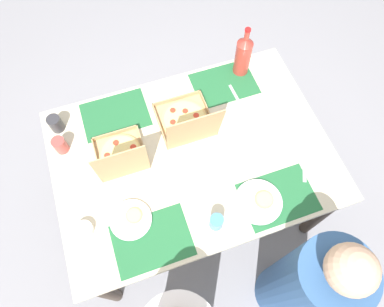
{
  "coord_description": "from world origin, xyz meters",
  "views": [
    {
      "loc": [
        0.26,
        0.74,
        2.36
      ],
      "look_at": [
        0.0,
        0.0,
        0.74
      ],
      "focal_mm": 32.21,
      "sensor_mm": 36.0,
      "label": 1
    }
  ],
  "objects_px": {
    "pizza_box_center": "(121,155)",
    "plate_middle": "(131,219)",
    "cup_clear_right": "(56,124)",
    "diner_left_seat": "(304,284)",
    "plate_near_left": "(259,202)",
    "cup_red": "(216,222)",
    "pizza_box_edge_far": "(186,122)",
    "soda_bottle": "(243,55)",
    "condiment_bowl": "(84,230)",
    "cup_spare": "(60,145)"
  },
  "relations": [
    {
      "from": "plate_middle",
      "to": "plate_near_left",
      "type": "height_order",
      "value": "same"
    },
    {
      "from": "cup_spare",
      "to": "cup_red",
      "type": "bearing_deg",
      "value": 134.06
    },
    {
      "from": "cup_red",
      "to": "condiment_bowl",
      "type": "height_order",
      "value": "cup_red"
    },
    {
      "from": "condiment_bowl",
      "to": "cup_spare",
      "type": "bearing_deg",
      "value": -87.14
    },
    {
      "from": "cup_clear_right",
      "to": "condiment_bowl",
      "type": "xyz_separation_m",
      "value": [
        -0.02,
        0.6,
        -0.03
      ]
    },
    {
      "from": "plate_near_left",
      "to": "plate_middle",
      "type": "bearing_deg",
      "value": -10.93
    },
    {
      "from": "cup_clear_right",
      "to": "diner_left_seat",
      "type": "distance_m",
      "value": 1.52
    },
    {
      "from": "plate_near_left",
      "to": "diner_left_seat",
      "type": "bearing_deg",
      "value": 103.7
    },
    {
      "from": "pizza_box_center",
      "to": "plate_middle",
      "type": "relative_size",
      "value": 1.43
    },
    {
      "from": "plate_middle",
      "to": "diner_left_seat",
      "type": "relative_size",
      "value": 0.17
    },
    {
      "from": "pizza_box_edge_far",
      "to": "cup_clear_right",
      "type": "distance_m",
      "value": 0.69
    },
    {
      "from": "plate_middle",
      "to": "pizza_box_center",
      "type": "bearing_deg",
      "value": -96.51
    },
    {
      "from": "plate_middle",
      "to": "diner_left_seat",
      "type": "height_order",
      "value": "diner_left_seat"
    },
    {
      "from": "plate_middle",
      "to": "cup_spare",
      "type": "relative_size",
      "value": 2.22
    },
    {
      "from": "cup_spare",
      "to": "cup_red",
      "type": "distance_m",
      "value": 0.89
    },
    {
      "from": "cup_spare",
      "to": "plate_middle",
      "type": "bearing_deg",
      "value": 116.65
    },
    {
      "from": "plate_middle",
      "to": "cup_red",
      "type": "distance_m",
      "value": 0.4
    },
    {
      "from": "condiment_bowl",
      "to": "diner_left_seat",
      "type": "bearing_deg",
      "value": 149.19
    },
    {
      "from": "pizza_box_edge_far",
      "to": "soda_bottle",
      "type": "distance_m",
      "value": 0.5
    },
    {
      "from": "cup_spare",
      "to": "cup_clear_right",
      "type": "xyz_separation_m",
      "value": [
        0.0,
        -0.14,
        0.0
      ]
    },
    {
      "from": "pizza_box_center",
      "to": "soda_bottle",
      "type": "distance_m",
      "value": 0.87
    },
    {
      "from": "soda_bottle",
      "to": "pizza_box_center",
      "type": "bearing_deg",
      "value": 22.83
    },
    {
      "from": "soda_bottle",
      "to": "condiment_bowl",
      "type": "xyz_separation_m",
      "value": [
        1.06,
        0.64,
        -0.11
      ]
    },
    {
      "from": "cup_red",
      "to": "condiment_bowl",
      "type": "bearing_deg",
      "value": -16.29
    },
    {
      "from": "diner_left_seat",
      "to": "plate_near_left",
      "type": "bearing_deg",
      "value": -76.3
    },
    {
      "from": "cup_clear_right",
      "to": "pizza_box_center",
      "type": "bearing_deg",
      "value": 133.66
    },
    {
      "from": "cup_red",
      "to": "diner_left_seat",
      "type": "height_order",
      "value": "diner_left_seat"
    },
    {
      "from": "pizza_box_center",
      "to": "cup_clear_right",
      "type": "xyz_separation_m",
      "value": [
        0.28,
        -0.3,
        0.0
      ]
    },
    {
      "from": "diner_left_seat",
      "to": "pizza_box_edge_far",
      "type": "bearing_deg",
      "value": -72.45
    },
    {
      "from": "plate_near_left",
      "to": "soda_bottle",
      "type": "relative_size",
      "value": 0.72
    },
    {
      "from": "cup_clear_right",
      "to": "cup_spare",
      "type": "bearing_deg",
      "value": 90.33
    },
    {
      "from": "cup_spare",
      "to": "cup_clear_right",
      "type": "height_order",
      "value": "cup_clear_right"
    },
    {
      "from": "plate_near_left",
      "to": "condiment_bowl",
      "type": "distance_m",
      "value": 0.84
    },
    {
      "from": "plate_near_left",
      "to": "cup_clear_right",
      "type": "distance_m",
      "value": 1.13
    },
    {
      "from": "plate_middle",
      "to": "plate_near_left",
      "type": "relative_size",
      "value": 0.86
    },
    {
      "from": "diner_left_seat",
      "to": "soda_bottle",
      "type": "bearing_deg",
      "value": -95.97
    },
    {
      "from": "pizza_box_center",
      "to": "plate_near_left",
      "type": "bearing_deg",
      "value": 142.25
    },
    {
      "from": "plate_middle",
      "to": "soda_bottle",
      "type": "bearing_deg",
      "value": -141.63
    },
    {
      "from": "pizza_box_center",
      "to": "cup_spare",
      "type": "distance_m",
      "value": 0.32
    },
    {
      "from": "plate_middle",
      "to": "plate_near_left",
      "type": "xyz_separation_m",
      "value": [
        -0.61,
        0.12,
        0.0
      ]
    },
    {
      "from": "pizza_box_center",
      "to": "cup_red",
      "type": "height_order",
      "value": "pizza_box_center"
    },
    {
      "from": "pizza_box_center",
      "to": "plate_middle",
      "type": "distance_m",
      "value": 0.33
    },
    {
      "from": "pizza_box_center",
      "to": "plate_middle",
      "type": "bearing_deg",
      "value": 83.49
    },
    {
      "from": "pizza_box_edge_far",
      "to": "cup_red",
      "type": "bearing_deg",
      "value": 85.7
    },
    {
      "from": "pizza_box_center",
      "to": "plate_near_left",
      "type": "relative_size",
      "value": 1.23
    },
    {
      "from": "soda_bottle",
      "to": "pizza_box_edge_far",
      "type": "bearing_deg",
      "value": 31.44
    },
    {
      "from": "pizza_box_edge_far",
      "to": "plate_middle",
      "type": "relative_size",
      "value": 1.67
    },
    {
      "from": "soda_bottle",
      "to": "cup_clear_right",
      "type": "distance_m",
      "value": 1.09
    },
    {
      "from": "pizza_box_edge_far",
      "to": "diner_left_seat",
      "type": "xyz_separation_m",
      "value": [
        -0.3,
        0.94,
        -0.25
      ]
    },
    {
      "from": "pizza_box_edge_far",
      "to": "cup_red",
      "type": "relative_size",
      "value": 3.84
    }
  ]
}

